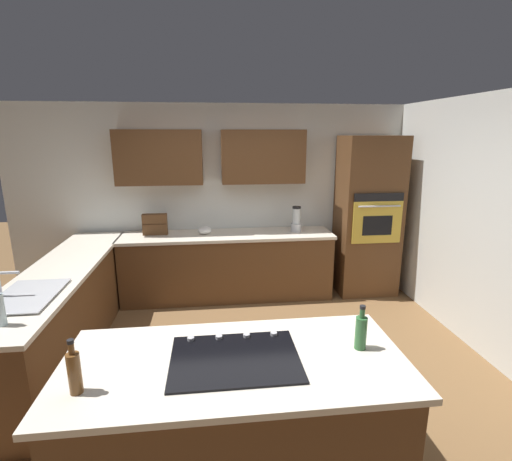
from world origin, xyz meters
The scene contains 18 objects.
ground_plane centered at (0.00, 0.00, 0.00)m, with size 14.00×14.00×0.00m, color brown.
wall_back centered at (0.07, -2.04, 1.45)m, with size 6.00×0.44×2.60m.
wall_left centered at (-2.45, -0.30, 1.30)m, with size 0.10×4.00×2.60m, color silver.
lower_cabinets_back centered at (0.10, -1.72, 0.43)m, with size 2.80×0.60×0.86m, color brown.
countertop_back centered at (0.10, -1.72, 0.88)m, with size 2.84×0.64×0.04m, color silver.
lower_cabinets_side centered at (1.82, -0.55, 0.43)m, with size 0.60×2.90×0.86m, color brown.
countertop_side centered at (1.82, -0.55, 0.88)m, with size 0.64×2.94×0.04m, color silver.
island_base centered at (0.18, 1.23, 0.43)m, with size 1.97×0.86×0.86m, color brown.
island_top centered at (0.18, 1.23, 0.88)m, with size 2.05×0.94×0.04m, color silver.
wall_oven centered at (-1.85, -1.72, 1.09)m, with size 0.80×0.66×2.18m.
sink_unit centered at (1.83, 0.14, 0.92)m, with size 0.46×0.70×0.23m.
cooktop centered at (0.18, 1.22, 0.91)m, with size 0.76×0.56×0.03m.
blender centered at (-0.85, -1.76, 1.05)m, with size 0.15×0.15×0.35m.
mixing_bowl centered at (0.40, -1.76, 0.95)m, with size 0.19×0.19×0.10m, color white.
spice_rack centered at (1.05, -1.80, 1.04)m, with size 0.32×0.11×0.28m.
dish_soap_bottle centered at (1.77, 0.62, 1.03)m, with size 0.06×0.06×0.31m.
oil_bottle centered at (1.01, 1.43, 1.02)m, with size 0.07×0.07×0.30m.
second_bottle centered at (-0.60, 1.19, 1.02)m, with size 0.07×0.07×0.29m.
Camera 1 is at (0.29, 3.23, 2.20)m, focal length 26.73 mm.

